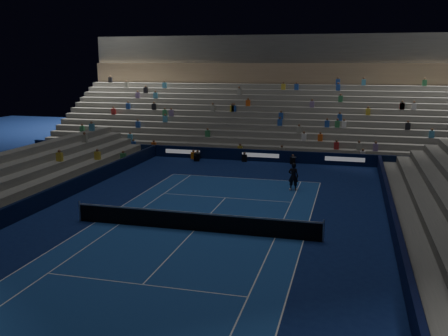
% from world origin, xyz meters
% --- Properties ---
extents(ground, '(90.00, 90.00, 0.00)m').
position_xyz_m(ground, '(0.00, 0.00, 0.00)').
color(ground, '#0D1C52').
rests_on(ground, ground).
extents(court_surface, '(10.97, 23.77, 0.01)m').
position_xyz_m(court_surface, '(0.00, 0.00, 0.01)').
color(court_surface, '#1A4390').
rests_on(court_surface, ground).
extents(sponsor_barrier_far, '(44.00, 0.25, 1.00)m').
position_xyz_m(sponsor_barrier_far, '(0.00, 18.50, 0.50)').
color(sponsor_barrier_far, black).
rests_on(sponsor_barrier_far, ground).
extents(sponsor_barrier_east, '(0.25, 37.00, 1.00)m').
position_xyz_m(sponsor_barrier_east, '(9.70, 0.00, 0.50)').
color(sponsor_barrier_east, black).
rests_on(sponsor_barrier_east, ground).
extents(sponsor_barrier_west, '(0.25, 37.00, 1.00)m').
position_xyz_m(sponsor_barrier_west, '(-9.70, 0.00, 0.50)').
color(sponsor_barrier_west, black).
rests_on(sponsor_barrier_west, ground).
extents(grandstand_main, '(44.00, 15.20, 11.20)m').
position_xyz_m(grandstand_main, '(0.00, 27.90, 3.38)').
color(grandstand_main, slate).
rests_on(grandstand_main, ground).
extents(tennis_net, '(12.90, 0.10, 1.10)m').
position_xyz_m(tennis_net, '(0.00, 0.00, 0.50)').
color(tennis_net, '#B2B2B7').
rests_on(tennis_net, ground).
extents(tennis_player, '(0.70, 0.49, 1.85)m').
position_xyz_m(tennis_player, '(3.85, 9.41, 0.93)').
color(tennis_player, black).
rests_on(tennis_player, ground).
extents(broadcast_camera, '(0.60, 1.00, 0.64)m').
position_xyz_m(broadcast_camera, '(-5.36, 17.30, 0.33)').
color(broadcast_camera, black).
rests_on(broadcast_camera, ground).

